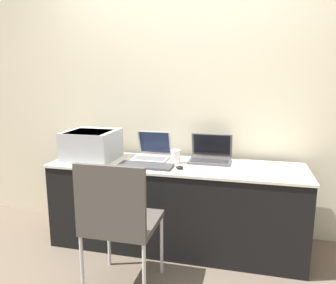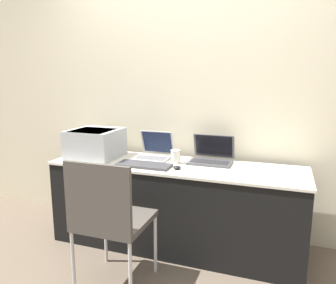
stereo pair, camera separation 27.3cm
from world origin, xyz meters
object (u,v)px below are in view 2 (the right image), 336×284
object	(u,v)px
printer	(95,142)
laptop_left	(153,152)
external_keyboard	(144,165)
coffee_cup	(175,157)
mouse	(177,168)
chair	(109,215)
laptop_right	(211,156)

from	to	relation	value
printer	laptop_left	xyz separation A→B (m)	(0.51, 0.14, -0.08)
external_keyboard	coffee_cup	bearing A→B (deg)	39.21
laptop_left	external_keyboard	world-z (taller)	laptop_left
printer	coffee_cup	distance (m)	0.75
printer	external_keyboard	xyz separation A→B (m)	(0.54, -0.13, -0.13)
external_keyboard	mouse	distance (m)	0.28
printer	chair	bearing A→B (deg)	-53.17
printer	laptop_left	bearing A→B (deg)	15.56
external_keyboard	coffee_cup	xyz separation A→B (m)	(0.21, 0.17, 0.05)
laptop_left	chair	xyz separation A→B (m)	(0.03, -0.86, -0.23)
laptop_left	mouse	bearing A→B (deg)	-41.13
coffee_cup	mouse	size ratio (longest dim) A/B	1.89
mouse	laptop_left	bearing A→B (deg)	138.87
coffee_cup	mouse	xyz separation A→B (m)	(0.07, -0.17, -0.04)
external_keyboard	mouse	world-z (taller)	mouse
mouse	chair	bearing A→B (deg)	-115.60
laptop_left	laptop_right	world-z (taller)	laptop_left
laptop_right	printer	bearing A→B (deg)	-170.22
mouse	chair	world-z (taller)	chair
external_keyboard	chair	bearing A→B (deg)	-89.90
laptop_right	external_keyboard	distance (m)	0.58
laptop_left	coffee_cup	world-z (taller)	laptop_left
printer	mouse	size ratio (longest dim) A/B	6.94
external_keyboard	laptop_left	bearing A→B (deg)	96.03
laptop_left	coffee_cup	size ratio (longest dim) A/B	2.75
mouse	coffee_cup	bearing A→B (deg)	112.70
external_keyboard	chair	world-z (taller)	chair
mouse	laptop_right	bearing A→B (deg)	56.14
laptop_left	external_keyboard	bearing A→B (deg)	-83.97
laptop_right	chair	xyz separation A→B (m)	(-0.49, -0.89, -0.23)
printer	laptop_right	world-z (taller)	printer
printer	laptop_right	distance (m)	1.04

